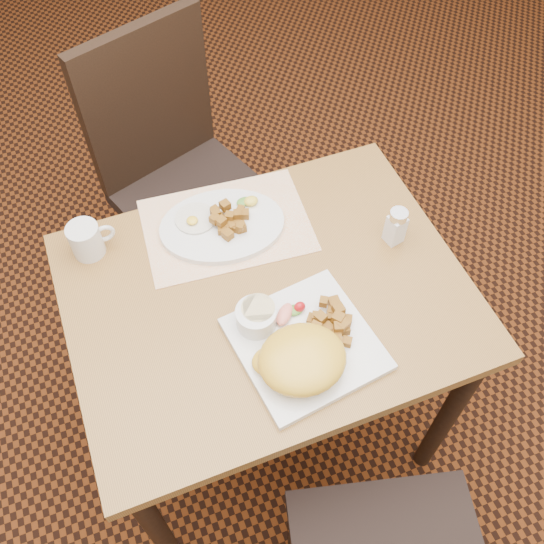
{
  "coord_description": "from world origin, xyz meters",
  "views": [
    {
      "loc": [
        -0.26,
        -0.71,
        1.9
      ],
      "look_at": [
        0.01,
        0.0,
        0.82
      ],
      "focal_mm": 40.0,
      "sensor_mm": 36.0,
      "label": 1
    }
  ],
  "objects": [
    {
      "name": "plate_square",
      "position": [
        0.03,
        -0.16,
        0.76
      ],
      "size": [
        0.31,
        0.31,
        0.02
      ],
      "primitive_type": "cube",
      "rotation": [
        0.0,
        0.0,
        0.13
      ],
      "color": "silver",
      "rests_on": "table"
    },
    {
      "name": "garnish_sq",
      "position": [
        0.02,
        -0.08,
        0.78
      ],
      "size": [
        0.08,
        0.06,
        0.03
      ],
      "color": "#387223",
      "rests_on": "plate_square"
    },
    {
      "name": "placemat",
      "position": [
        -0.02,
        0.22,
        0.75
      ],
      "size": [
        0.42,
        0.31,
        0.0
      ],
      "primitive_type": "cube",
      "rotation": [
        0.0,
        0.0,
        -0.09
      ],
      "color": "white",
      "rests_on": "table"
    },
    {
      "name": "home_fries_ov",
      "position": [
        -0.02,
        0.2,
        0.78
      ],
      "size": [
        0.1,
        0.1,
        0.04
      ],
      "color": "#925D17",
      "rests_on": "plate_oval"
    },
    {
      "name": "chair_far",
      "position": [
        -0.05,
        0.67,
        0.54
      ],
      "size": [
        0.54,
        0.55,
        0.97
      ],
      "rotation": [
        0.0,
        0.0,
        3.48
      ],
      "color": "black",
      "rests_on": "ground"
    },
    {
      "name": "plate_oval",
      "position": [
        -0.04,
        0.21,
        0.76
      ],
      "size": [
        0.34,
        0.27,
        0.02
      ],
      "primitive_type": null,
      "rotation": [
        0.0,
        0.0,
        -0.17
      ],
      "color": "silver",
      "rests_on": "placemat"
    },
    {
      "name": "table",
      "position": [
        0.0,
        0.0,
        0.64
      ],
      "size": [
        0.9,
        0.7,
        0.75
      ],
      "color": "olive",
      "rests_on": "ground"
    },
    {
      "name": "salt_shaker",
      "position": [
        0.34,
        0.03,
        0.8
      ],
      "size": [
        0.05,
        0.05,
        0.1
      ],
      "color": "white",
      "rests_on": "table"
    },
    {
      "name": "ramekin",
      "position": [
        -0.05,
        -0.08,
        0.79
      ],
      "size": [
        0.09,
        0.09,
        0.05
      ],
      "color": "silver",
      "rests_on": "plate_square"
    },
    {
      "name": "ground",
      "position": [
        0.0,
        0.0,
        0.0
      ],
      "size": [
        8.0,
        8.0,
        0.0
      ],
      "primitive_type": "plane",
      "color": "black",
      "rests_on": "ground"
    },
    {
      "name": "home_fries_sq",
      "position": [
        0.09,
        -0.14,
        0.78
      ],
      "size": [
        0.11,
        0.13,
        0.04
      ],
      "color": "#925D17",
      "rests_on": "plate_square"
    },
    {
      "name": "fried_egg",
      "position": [
        -0.09,
        0.25,
        0.77
      ],
      "size": [
        0.1,
        0.1,
        0.02
      ],
      "color": "white",
      "rests_on": "plate_oval"
    },
    {
      "name": "coffee_mug",
      "position": [
        -0.35,
        0.26,
        0.79
      ],
      "size": [
        0.11,
        0.08,
        0.09
      ],
      "color": "silver",
      "rests_on": "table"
    },
    {
      "name": "hollandaise_mound",
      "position": [
        -0.01,
        -0.21,
        0.8
      ],
      "size": [
        0.19,
        0.16,
        0.07
      ],
      "color": "gold",
      "rests_on": "plate_square"
    },
    {
      "name": "garnish_ov",
      "position": [
        0.05,
        0.25,
        0.78
      ],
      "size": [
        0.06,
        0.04,
        0.02
      ],
      "color": "#387223",
      "rests_on": "plate_oval"
    }
  ]
}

